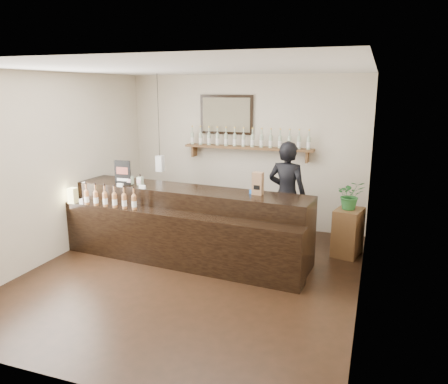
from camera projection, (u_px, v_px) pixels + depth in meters
ground at (192, 274)px, 6.17m from camera, size 5.00×5.00×0.00m
room_shell at (190, 155)px, 5.77m from camera, size 5.00×5.00×5.00m
back_wall_decor at (236, 133)px, 7.98m from camera, size 2.66×0.96×1.69m
counter at (186, 226)px, 6.68m from camera, size 3.85×1.31×1.24m
promo_sign at (123, 173)px, 6.89m from camera, size 0.28×0.03×0.39m
paper_bag at (258, 183)px, 6.26m from camera, size 0.16×0.12×0.33m
tape_dispenser at (254, 191)px, 6.32m from camera, size 0.13×0.08×0.10m
side_cabinet at (348, 232)px, 6.80m from camera, size 0.48×0.58×0.74m
potted_plant at (350, 195)px, 6.66m from camera, size 0.49×0.46×0.45m
shopkeeper at (287, 188)px, 7.03m from camera, size 0.79×0.59×1.98m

